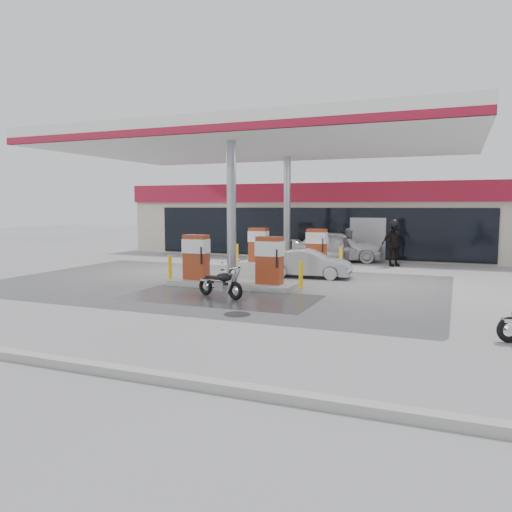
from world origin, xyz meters
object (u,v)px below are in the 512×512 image
Objects in this scene: pump_island_far at (287,252)px; parked_car_left at (174,239)px; parked_car_right at (402,247)px; hatchback_silver at (308,264)px; sedan_white at (336,246)px; parked_motorcycle at (221,284)px; pump_island_near at (232,266)px; attendant at (350,248)px; biker_walking at (394,244)px.

pump_island_far is 1.12× the size of parked_car_left.
parked_car_right is (4.50, 6.00, -0.08)m from pump_island_far.
sedan_white is at bearing -1.88° from hatchback_silver.
hatchback_silver is 0.74× the size of parked_car_right.
parked_car_right is (2.94, 2.80, -0.15)m from sedan_white.
pump_island_far reaches higher than sedan_white.
pump_island_far is 1.54× the size of hatchback_silver.
parked_motorcycle is at bearing -123.30° from parked_car_left.
pump_island_near is 15.37m from parked_car_left.
pump_island_near reaches higher than hatchback_silver.
attendant is at bearing 150.62° from parked_car_right.
pump_island_far is 5.01m from biker_walking.
pump_island_near is 1.00× the size of pump_island_far.
parked_motorcycle is 14.55m from parked_car_right.
attendant reaches higher than parked_car_right.
attendant is at bearing 20.45° from pump_island_far.
biker_walking is (1.81, 1.20, 0.13)m from attendant.
parked_motorcycle is at bearing 154.89° from parked_car_right.
attendant is 2.17m from biker_walking.
hatchback_silver is at bearing 153.91° from parked_car_right.
biker_walking is (3.93, 10.20, 0.60)m from parked_motorcycle.
parked_motorcycle is at bearing 163.42° from sedan_white.
pump_island_far reaches higher than parked_car_left.
parked_car_left is (-9.60, 12.00, -0.04)m from pump_island_near.
parked_motorcycle is 0.39× the size of sedan_white.
hatchback_silver is at bearing 162.16° from attendant.
pump_island_far is (0.00, 6.00, 0.00)m from pump_island_near.
biker_walking is at bearing 170.46° from parked_car_right.
parked_motorcycle is 0.87× the size of biker_walking.
parked_car_left is at bearing 128.67° from pump_island_near.
attendant is 0.87× the size of biker_walking.
sedan_white is 2.24× the size of biker_walking.
biker_walking reaches higher than hatchback_silver.
sedan_white is at bearing 124.26° from parked_car_right.
parked_car_right is 3.82m from biker_walking.
parked_car_right reaches higher than hatchback_silver.
parked_car_right is at bearing 93.14° from parked_motorcycle.
attendant is (2.68, 1.00, 0.18)m from pump_island_far.
sedan_white is 1.38× the size of hatchback_silver.
parked_motorcycle is 0.53× the size of hatchback_silver.
parked_motorcycle is 0.39× the size of parked_car_left.
attendant reaches higher than hatchback_silver.
parked_car_left is at bearing 148.00° from pump_island_far.
pump_island_far is 7.50m from parked_car_right.
pump_island_far is 2.52× the size of biker_walking.
pump_island_far is 3.56m from sedan_white.
pump_island_near is 1.12× the size of sedan_white.
parked_motorcycle is 5.33m from hatchback_silver.
sedan_white reaches higher than hatchback_silver.
sedan_white is 11.51m from parked_car_left.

